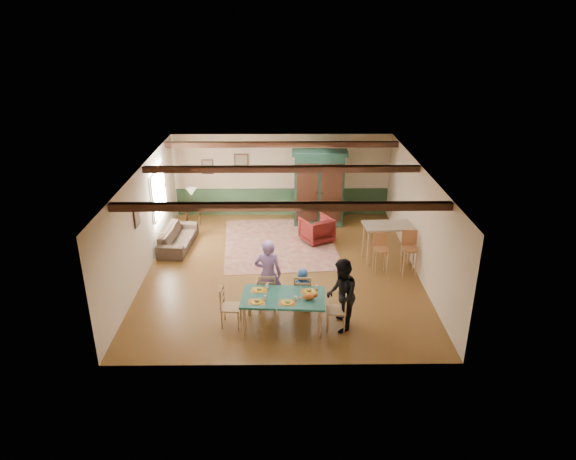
{
  "coord_description": "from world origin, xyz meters",
  "views": [
    {
      "loc": [
        0.04,
        -12.05,
        6.23
      ],
      "look_at": [
        0.16,
        -0.09,
        1.15
      ],
      "focal_mm": 32.0,
      "sensor_mm": 36.0,
      "label": 1
    }
  ],
  "objects_px": {
    "dining_chair_far_left": "(268,291)",
    "person_woman": "(341,295)",
    "counter_table": "(386,243)",
    "person_man": "(268,274)",
    "table_lamp": "(192,197)",
    "armoire": "(319,188)",
    "dining_table": "(283,312)",
    "bar_stool_left": "(381,254)",
    "sofa": "(178,237)",
    "person_child": "(303,289)",
    "dining_chair_end_right": "(336,309)",
    "armchair": "(317,229)",
    "dining_chair_far_right": "(303,292)",
    "dining_chair_end_left": "(231,306)",
    "cat": "(309,296)",
    "bar_stool_right": "(409,254)",
    "end_table": "(193,214)"
  },
  "relations": [
    {
      "from": "cat",
      "to": "dining_chair_far_right",
      "type": "bearing_deg",
      "value": 100.37
    },
    {
      "from": "person_man",
      "to": "table_lamp",
      "type": "bearing_deg",
      "value": -59.89
    },
    {
      "from": "armoire",
      "to": "person_man",
      "type": "bearing_deg",
      "value": -104.45
    },
    {
      "from": "bar_stool_left",
      "to": "dining_chair_far_right",
      "type": "bearing_deg",
      "value": -141.26
    },
    {
      "from": "dining_table",
      "to": "armchair",
      "type": "xyz_separation_m",
      "value": [
        0.99,
        4.45,
        0.01
      ]
    },
    {
      "from": "sofa",
      "to": "bar_stool_left",
      "type": "xyz_separation_m",
      "value": [
        5.51,
        -1.72,
        0.27
      ]
    },
    {
      "from": "person_child",
      "to": "cat",
      "type": "xyz_separation_m",
      "value": [
        0.09,
        -0.88,
        0.33
      ]
    },
    {
      "from": "dining_chair_far_left",
      "to": "person_woman",
      "type": "relative_size",
      "value": 0.58
    },
    {
      "from": "person_man",
      "to": "bar_stool_right",
      "type": "bearing_deg",
      "value": -152.52
    },
    {
      "from": "dining_chair_far_left",
      "to": "counter_table",
      "type": "bearing_deg",
      "value": -138.46
    },
    {
      "from": "person_man",
      "to": "bar_stool_right",
      "type": "distance_m",
      "value": 3.88
    },
    {
      "from": "cat",
      "to": "person_man",
      "type": "bearing_deg",
      "value": 136.55
    },
    {
      "from": "dining_chair_end_right",
      "to": "bar_stool_left",
      "type": "relative_size",
      "value": 0.84
    },
    {
      "from": "person_woman",
      "to": "dining_chair_far_left",
      "type": "bearing_deg",
      "value": -113.57
    },
    {
      "from": "armchair",
      "to": "counter_table",
      "type": "relative_size",
      "value": 0.65
    },
    {
      "from": "dining_table",
      "to": "sofa",
      "type": "distance_m",
      "value": 5.12
    },
    {
      "from": "dining_chair_end_left",
      "to": "bar_stool_right",
      "type": "relative_size",
      "value": 0.8
    },
    {
      "from": "sofa",
      "to": "person_woman",
      "type": "bearing_deg",
      "value": -130.63
    },
    {
      "from": "cat",
      "to": "table_lamp",
      "type": "height_order",
      "value": "table_lamp"
    },
    {
      "from": "dining_chair_end_right",
      "to": "cat",
      "type": "xyz_separation_m",
      "value": [
        -0.59,
        -0.06,
        0.35
      ]
    },
    {
      "from": "end_table",
      "to": "person_child",
      "type": "bearing_deg",
      "value": -57.28
    },
    {
      "from": "person_man",
      "to": "cat",
      "type": "distance_m",
      "value": 1.27
    },
    {
      "from": "dining_chair_far_left",
      "to": "armoire",
      "type": "height_order",
      "value": "armoire"
    },
    {
      "from": "person_child",
      "to": "cat",
      "type": "distance_m",
      "value": 0.95
    },
    {
      "from": "dining_chair_end_right",
      "to": "person_child",
      "type": "relative_size",
      "value": 0.95
    },
    {
      "from": "armoire",
      "to": "table_lamp",
      "type": "relative_size",
      "value": 4.24
    },
    {
      "from": "person_woman",
      "to": "cat",
      "type": "distance_m",
      "value": 0.69
    },
    {
      "from": "person_man",
      "to": "counter_table",
      "type": "relative_size",
      "value": 1.32
    },
    {
      "from": "sofa",
      "to": "person_child",
      "type": "bearing_deg",
      "value": -130.12
    },
    {
      "from": "dining_chair_end_right",
      "to": "person_man",
      "type": "bearing_deg",
      "value": -117.3
    },
    {
      "from": "dining_chair_far_right",
      "to": "sofa",
      "type": "height_order",
      "value": "dining_chair_far_right"
    },
    {
      "from": "dining_chair_far_left",
      "to": "person_child",
      "type": "xyz_separation_m",
      "value": [
        0.78,
        0.03,
        0.03
      ]
    },
    {
      "from": "counter_table",
      "to": "person_man",
      "type": "bearing_deg",
      "value": -143.0
    },
    {
      "from": "dining_table",
      "to": "person_woman",
      "type": "distance_m",
      "value": 1.29
    },
    {
      "from": "armchair",
      "to": "bar_stool_left",
      "type": "xyz_separation_m",
      "value": [
        1.5,
        -2.05,
        0.17
      ]
    },
    {
      "from": "dining_chair_far_right",
      "to": "dining_table",
      "type": "bearing_deg",
      "value": 60.95
    },
    {
      "from": "person_man",
      "to": "end_table",
      "type": "height_order",
      "value": "person_man"
    },
    {
      "from": "dining_table",
      "to": "person_woman",
      "type": "height_order",
      "value": "person_woman"
    },
    {
      "from": "armoire",
      "to": "counter_table",
      "type": "xyz_separation_m",
      "value": [
        1.66,
        -2.67,
        -0.66
      ]
    },
    {
      "from": "dining_chair_end_right",
      "to": "sofa",
      "type": "height_order",
      "value": "dining_chair_end_right"
    },
    {
      "from": "bar_stool_right",
      "to": "dining_chair_end_right",
      "type": "bearing_deg",
      "value": -128.66
    },
    {
      "from": "dining_chair_far_left",
      "to": "table_lamp",
      "type": "xyz_separation_m",
      "value": [
        -2.53,
        5.19,
        0.43
      ]
    },
    {
      "from": "armoire",
      "to": "armchair",
      "type": "relative_size",
      "value": 2.88
    },
    {
      "from": "dining_table",
      "to": "bar_stool_left",
      "type": "relative_size",
      "value": 1.6
    },
    {
      "from": "person_child",
      "to": "sofa",
      "type": "bearing_deg",
      "value": -40.56
    },
    {
      "from": "armchair",
      "to": "armoire",
      "type": "bearing_deg",
      "value": -124.63
    },
    {
      "from": "dining_chair_far_right",
      "to": "person_child",
      "type": "height_order",
      "value": "person_child"
    },
    {
      "from": "dining_chair_far_left",
      "to": "dining_chair_end_left",
      "type": "xyz_separation_m",
      "value": [
        -0.77,
        -0.65,
        0.0
      ]
    },
    {
      "from": "person_woman",
      "to": "person_child",
      "type": "distance_m",
      "value": 1.18
    },
    {
      "from": "bar_stool_left",
      "to": "bar_stool_right",
      "type": "relative_size",
      "value": 0.94
    }
  ]
}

